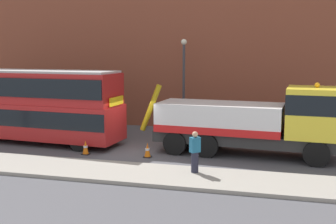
% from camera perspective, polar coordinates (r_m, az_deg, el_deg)
% --- Properties ---
extents(ground_plane, '(120.00, 120.00, 0.00)m').
position_cam_1_polar(ground_plane, '(21.70, -4.36, -5.22)').
color(ground_plane, '#4C4C51').
extents(near_kerb, '(60.00, 2.80, 0.15)m').
position_cam_1_polar(near_kerb, '(17.90, -8.77, -8.00)').
color(near_kerb, gray).
rests_on(near_kerb, ground_plane).
extents(building_facade, '(60.00, 1.50, 16.00)m').
position_cam_1_polar(building_facade, '(28.44, 0.51, 14.37)').
color(building_facade, brown).
rests_on(building_facade, ground_plane).
extents(recovery_tow_truck, '(10.22, 3.33, 3.67)m').
position_cam_1_polar(recovery_tow_truck, '(20.59, 12.00, -1.13)').
color(recovery_tow_truck, '#2D2D2D').
rests_on(recovery_tow_truck, ground_plane).
extents(double_decker_bus, '(11.17, 3.41, 4.06)m').
position_cam_1_polar(double_decker_bus, '(24.54, -18.72, 1.23)').
color(double_decker_bus, '#AD1E1E').
rests_on(double_decker_bus, ground_plane).
extents(pedestrian_bystander, '(0.47, 0.46, 1.71)m').
position_cam_1_polar(pedestrian_bystander, '(17.05, 3.72, -5.57)').
color(pedestrian_bystander, '#232333').
rests_on(pedestrian_bystander, near_kerb).
extents(traffic_cone_near_bus, '(0.36, 0.36, 0.72)m').
position_cam_1_polar(traffic_cone_near_bus, '(21.05, -11.26, -4.83)').
color(traffic_cone_near_bus, orange).
rests_on(traffic_cone_near_bus, ground_plane).
extents(traffic_cone_midway, '(0.36, 0.36, 0.72)m').
position_cam_1_polar(traffic_cone_midway, '(20.13, -2.84, -5.29)').
color(traffic_cone_midway, orange).
rests_on(traffic_cone_midway, ground_plane).
extents(street_lamp, '(0.36, 0.36, 5.83)m').
position_cam_1_polar(street_lamp, '(25.89, 2.18, 4.77)').
color(street_lamp, '#38383D').
rests_on(street_lamp, ground_plane).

